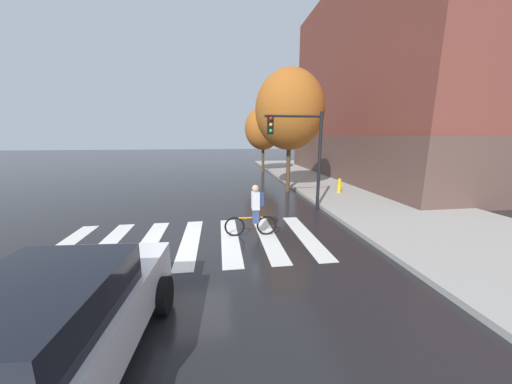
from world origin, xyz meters
TOP-DOWN VIEW (x-y plane):
  - ground_plane at (0.00, 0.00)m, footprint 120.00×120.00m
  - sidewalk at (8.75, 0.00)m, footprint 6.50×50.00m
  - crosswalk_stripes at (0.06, 0.00)m, footprint 7.93×3.90m
  - sedan_near at (-1.14, -4.80)m, footprint 2.40×4.71m
  - cyclist at (2.11, 0.25)m, footprint 1.71×0.37m
  - traffic_light_near at (4.47, 2.98)m, footprint 2.47×0.28m
  - fire_hydrant at (7.56, 5.64)m, footprint 0.33×0.22m
  - street_tree_near at (5.03, 7.08)m, footprint 3.85×3.85m
  - street_tree_mid at (4.94, 15.48)m, footprint 3.19×3.19m
  - corner_building at (17.64, 11.18)m, footprint 16.61×18.96m

SIDE VIEW (x-z plane):
  - ground_plane at x=0.00m, z-range 0.00..0.00m
  - crosswalk_stripes at x=0.06m, z-range 0.00..0.01m
  - sidewalk at x=8.75m, z-range 0.00..0.15m
  - fire_hydrant at x=7.56m, z-range 0.14..0.92m
  - sedan_near at x=-1.14m, z-range 0.03..1.62m
  - cyclist at x=2.11m, z-range 0.00..1.69m
  - traffic_light_near at x=4.47m, z-range 0.76..4.96m
  - street_tree_mid at x=4.94m, z-range 0.99..6.66m
  - street_tree_near at x=5.03m, z-range 1.20..8.05m
  - corner_building at x=17.64m, z-range -0.05..13.87m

